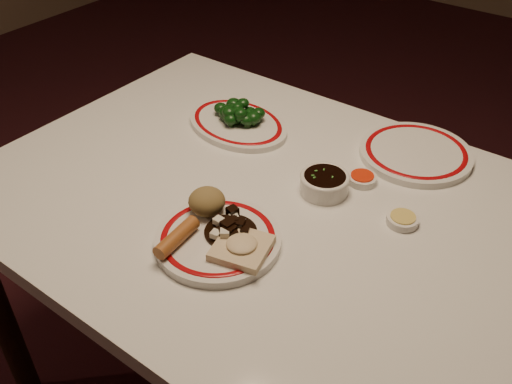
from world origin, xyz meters
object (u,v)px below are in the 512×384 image
object	(u,v)px
fried_wonton	(242,247)
soy_bowl	(324,184)
spring_roll	(177,237)
stirfry_heap	(229,228)
broccoli_pile	(238,113)
dining_table	(260,226)
broccoli_plate	(238,123)
main_plate	(218,239)
rice_mound	(207,201)

from	to	relation	value
fried_wonton	soy_bowl	bearing A→B (deg)	86.81
spring_roll	fried_wonton	distance (m)	0.12
stirfry_heap	broccoli_pile	world-z (taller)	broccoli_pile
dining_table	broccoli_plate	xyz separation A→B (m)	(-0.21, 0.19, 0.10)
stirfry_heap	broccoli_pile	distance (m)	0.42
dining_table	main_plate	xyz separation A→B (m)	(0.03, -0.17, 0.10)
stirfry_heap	soy_bowl	world-z (taller)	stirfry_heap
main_plate	stirfry_heap	size ratio (longest dim) A/B	2.99
main_plate	rice_mound	size ratio (longest dim) A/B	4.13
main_plate	fried_wonton	world-z (taller)	fried_wonton
spring_roll	main_plate	bearing A→B (deg)	45.55
spring_roll	broccoli_plate	bearing A→B (deg)	109.17
broccoli_plate	soy_bowl	distance (m)	0.33
fried_wonton	main_plate	bearing A→B (deg)	175.91
rice_mound	broccoli_plate	distance (m)	0.36
fried_wonton	dining_table	bearing A→B (deg)	116.64
broccoli_plate	spring_roll	bearing A→B (deg)	-65.78
stirfry_heap	broccoli_plate	distance (m)	0.42
spring_roll	stirfry_heap	xyz separation A→B (m)	(0.06, 0.08, -0.00)
rice_mound	broccoli_pile	bearing A→B (deg)	118.73
dining_table	broccoli_pile	distance (m)	0.31
dining_table	stirfry_heap	size ratio (longest dim) A/B	11.85
main_plate	soy_bowl	world-z (taller)	soy_bowl
dining_table	rice_mound	world-z (taller)	rice_mound
fried_wonton	stirfry_heap	xyz separation A→B (m)	(-0.05, 0.03, 0.00)
broccoli_pile	stirfry_heap	bearing A→B (deg)	-53.89
fried_wonton	broccoli_pile	world-z (taller)	broccoli_pile
dining_table	stirfry_heap	bearing A→B (deg)	-75.72
fried_wonton	rice_mound	bearing A→B (deg)	158.79
dining_table	broccoli_plate	distance (m)	0.30
stirfry_heap	broccoli_plate	xyz separation A→B (m)	(-0.25, 0.34, -0.02)
stirfry_heap	broccoli_pile	xyz separation A→B (m)	(-0.25, 0.34, 0.01)
fried_wonton	broccoli_pile	size ratio (longest dim) A/B	0.89
rice_mound	broccoli_plate	size ratio (longest dim) A/B	0.24
stirfry_heap	broccoli_plate	world-z (taller)	stirfry_heap
dining_table	spring_roll	bearing A→B (deg)	-95.08
spring_roll	fried_wonton	bearing A→B (deg)	21.58
fried_wonton	broccoli_plate	distance (m)	0.47
stirfry_heap	broccoli_plate	bearing A→B (deg)	126.16
dining_table	fried_wonton	xyz separation A→B (m)	(0.09, -0.18, 0.12)
main_plate	broccoli_plate	bearing A→B (deg)	123.38
spring_roll	stirfry_heap	size ratio (longest dim) A/B	1.04
spring_roll	broccoli_pile	world-z (taller)	broccoli_pile
fried_wonton	soy_bowl	size ratio (longest dim) A/B	1.15
stirfry_heap	spring_roll	bearing A→B (deg)	-126.43
dining_table	stirfry_heap	distance (m)	0.20
main_plate	spring_roll	size ratio (longest dim) A/B	2.89
stirfry_heap	soy_bowl	distance (m)	0.25
main_plate	soy_bowl	xyz separation A→B (m)	(0.08, 0.26, 0.01)
spring_roll	soy_bowl	bearing A→B (deg)	63.73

